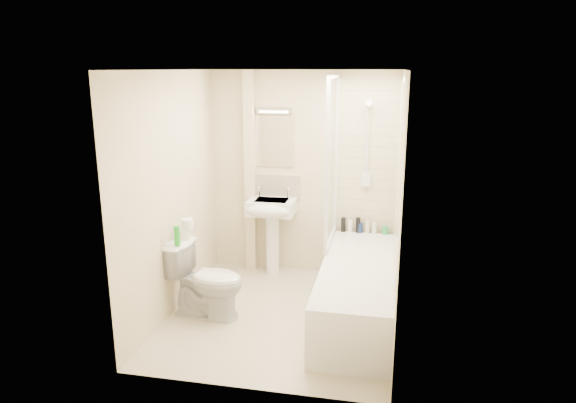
# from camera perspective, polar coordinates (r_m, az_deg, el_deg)

# --- Properties ---
(floor) EXTENTS (2.50, 2.50, 0.00)m
(floor) POSITION_cam_1_polar(r_m,az_deg,el_deg) (5.30, -0.83, -12.51)
(floor) COLOR beige
(floor) RESTS_ON ground
(wall_back) EXTENTS (2.20, 0.02, 2.40)m
(wall_back) POSITION_cam_1_polar(r_m,az_deg,el_deg) (6.07, 1.61, 3.05)
(wall_back) COLOR beige
(wall_back) RESTS_ON ground
(wall_left) EXTENTS (0.02, 2.50, 2.40)m
(wall_left) POSITION_cam_1_polar(r_m,az_deg,el_deg) (5.21, -12.80, 0.75)
(wall_left) COLOR beige
(wall_left) RESTS_ON ground
(wall_right) EXTENTS (0.02, 2.50, 2.40)m
(wall_right) POSITION_cam_1_polar(r_m,az_deg,el_deg) (4.77, 12.15, -0.49)
(wall_right) COLOR beige
(wall_right) RESTS_ON ground
(ceiling) EXTENTS (2.20, 2.50, 0.02)m
(ceiling) POSITION_cam_1_polar(r_m,az_deg,el_deg) (4.72, -0.94, 14.43)
(ceiling) COLOR white
(ceiling) RESTS_ON wall_back
(tile_back) EXTENTS (0.70, 0.01, 1.75)m
(tile_back) POSITION_cam_1_polar(r_m,az_deg,el_deg) (5.94, 8.78, 4.84)
(tile_back) COLOR beige
(tile_back) RESTS_ON wall_back
(tile_right) EXTENTS (0.01, 2.10, 1.75)m
(tile_right) POSITION_cam_1_polar(r_m,az_deg,el_deg) (4.83, 12.14, 2.46)
(tile_right) COLOR beige
(tile_right) RESTS_ON wall_right
(pipe_boxing) EXTENTS (0.12, 0.12, 2.40)m
(pipe_boxing) POSITION_cam_1_polar(r_m,az_deg,el_deg) (6.14, -4.20, 3.16)
(pipe_boxing) COLOR beige
(pipe_boxing) RESTS_ON ground
(splashback) EXTENTS (0.60, 0.02, 0.30)m
(splashback) POSITION_cam_1_polar(r_m,az_deg,el_deg) (6.16, -1.43, 1.60)
(splashback) COLOR beige
(splashback) RESTS_ON wall_back
(mirror) EXTENTS (0.46, 0.01, 0.60)m
(mirror) POSITION_cam_1_polar(r_m,az_deg,el_deg) (6.05, -1.47, 6.68)
(mirror) COLOR white
(mirror) RESTS_ON wall_back
(strip_light) EXTENTS (0.42, 0.07, 0.07)m
(strip_light) POSITION_cam_1_polar(r_m,az_deg,el_deg) (5.99, -1.54, 10.15)
(strip_light) COLOR silver
(strip_light) RESTS_ON wall_back
(bathtub) EXTENTS (0.70, 2.10, 0.55)m
(bathtub) POSITION_cam_1_polar(r_m,az_deg,el_deg) (5.19, 7.68, -9.71)
(bathtub) COLOR white
(bathtub) RESTS_ON ground
(shower_screen) EXTENTS (0.04, 0.92, 1.80)m
(shower_screen) POSITION_cam_1_polar(r_m,az_deg,el_deg) (5.53, 4.93, 4.50)
(shower_screen) COLOR white
(shower_screen) RESTS_ON bathtub
(shower_fixture) EXTENTS (0.10, 0.16, 0.99)m
(shower_fixture) POSITION_cam_1_polar(r_m,az_deg,el_deg) (5.87, 8.79, 5.93)
(shower_fixture) COLOR white
(shower_fixture) RESTS_ON wall_back
(pedestal_sink) EXTENTS (0.54, 0.49, 1.05)m
(pedestal_sink) POSITION_cam_1_polar(r_m,az_deg,el_deg) (6.02, -1.89, -1.59)
(pedestal_sink) COLOR white
(pedestal_sink) RESTS_ON ground
(bottle_black_a) EXTENTS (0.05, 0.05, 0.17)m
(bottle_black_a) POSITION_cam_1_polar(r_m,az_deg,el_deg) (6.06, 6.16, -2.57)
(bottle_black_a) COLOR black
(bottle_black_a) RESTS_ON bathtub
(bottle_white_a) EXTENTS (0.06, 0.06, 0.14)m
(bottle_white_a) POSITION_cam_1_polar(r_m,az_deg,el_deg) (6.06, 6.91, -2.73)
(bottle_white_a) COLOR white
(bottle_white_a) RESTS_ON bathtub
(bottle_black_b) EXTENTS (0.05, 0.05, 0.18)m
(bottle_black_b) POSITION_cam_1_polar(r_m,az_deg,el_deg) (6.05, 7.79, -2.61)
(bottle_black_b) COLOR black
(bottle_black_b) RESTS_ON bathtub
(bottle_blue) EXTENTS (0.06, 0.06, 0.12)m
(bottle_blue) POSITION_cam_1_polar(r_m,az_deg,el_deg) (6.05, 8.03, -2.91)
(bottle_blue) COLOR navy
(bottle_blue) RESTS_ON bathtub
(bottle_cream) EXTENTS (0.06, 0.06, 0.15)m
(bottle_cream) POSITION_cam_1_polar(r_m,az_deg,el_deg) (6.05, 8.81, -2.81)
(bottle_cream) COLOR beige
(bottle_cream) RESTS_ON bathtub
(bottle_white_b) EXTENTS (0.05, 0.05, 0.13)m
(bottle_white_b) POSITION_cam_1_polar(r_m,az_deg,el_deg) (6.05, 9.56, -2.92)
(bottle_white_b) COLOR silver
(bottle_white_b) RESTS_ON bathtub
(bottle_green) EXTENTS (0.07, 0.07, 0.09)m
(bottle_green) POSITION_cam_1_polar(r_m,az_deg,el_deg) (6.05, 10.76, -3.14)
(bottle_green) COLOR green
(bottle_green) RESTS_ON bathtub
(toilet) EXTENTS (0.61, 0.85, 0.76)m
(toilet) POSITION_cam_1_polar(r_m,az_deg,el_deg) (5.21, -9.02, -8.57)
(toilet) COLOR white
(toilet) RESTS_ON ground
(toilet_roll_lower) EXTENTS (0.12, 0.12, 0.11)m
(toilet_roll_lower) POSITION_cam_1_polar(r_m,az_deg,el_deg) (5.23, -11.48, -3.51)
(toilet_roll_lower) COLOR white
(toilet_roll_lower) RESTS_ON toilet
(toilet_roll_upper) EXTENTS (0.12, 0.12, 0.10)m
(toilet_roll_upper) POSITION_cam_1_polar(r_m,az_deg,el_deg) (5.20, -11.13, -2.43)
(toilet_roll_upper) COLOR white
(toilet_roll_upper) RESTS_ON toilet_roll_lower
(green_bottle) EXTENTS (0.06, 0.06, 0.19)m
(green_bottle) POSITION_cam_1_polar(r_m,az_deg,el_deg) (5.04, -12.23, -3.74)
(green_bottle) COLOR green
(green_bottle) RESTS_ON toilet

